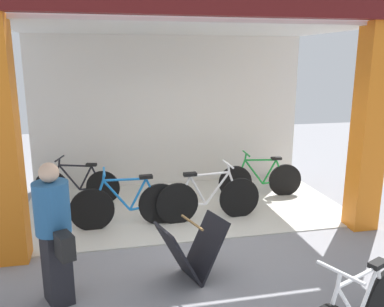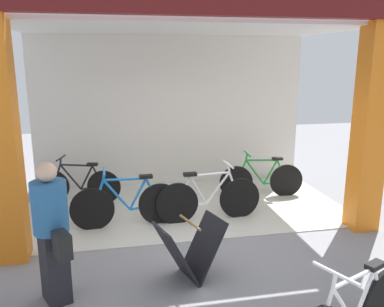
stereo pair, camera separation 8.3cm
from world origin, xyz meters
TOP-DOWN VIEW (x-y plane):
  - ground_plane at (0.00, 0.00)m, footprint 19.05×19.05m
  - shop_facade at (0.00, 1.46)m, footprint 5.72×3.20m
  - bicycle_inside_0 at (-1.86, 2.02)m, footprint 1.53×0.48m
  - bicycle_inside_1 at (1.53, 1.63)m, footprint 1.61×0.44m
  - bicycle_inside_2 at (-1.03, 0.74)m, footprint 1.73×0.47m
  - bicycle_inside_3 at (0.28, 0.73)m, footprint 1.74×0.48m
  - sandwich_board_sign at (-0.35, -0.93)m, footprint 0.89×0.70m
  - pedestrian_0 at (-1.87, -1.10)m, footprint 0.49×0.67m

SIDE VIEW (x-z plane):
  - ground_plane at x=0.00m, z-range 0.00..0.00m
  - bicycle_inside_0 at x=-1.86m, z-range -0.09..0.77m
  - bicycle_inside_1 at x=1.53m, z-range -0.09..0.80m
  - sandwich_board_sign at x=-0.35m, z-range 0.00..0.74m
  - bicycle_inside_2 at x=-1.03m, z-range -0.10..0.85m
  - bicycle_inside_3 at x=0.28m, z-range -0.10..0.86m
  - pedestrian_0 at x=-1.87m, z-range 0.03..1.60m
  - shop_facade at x=0.00m, z-range 0.13..4.09m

